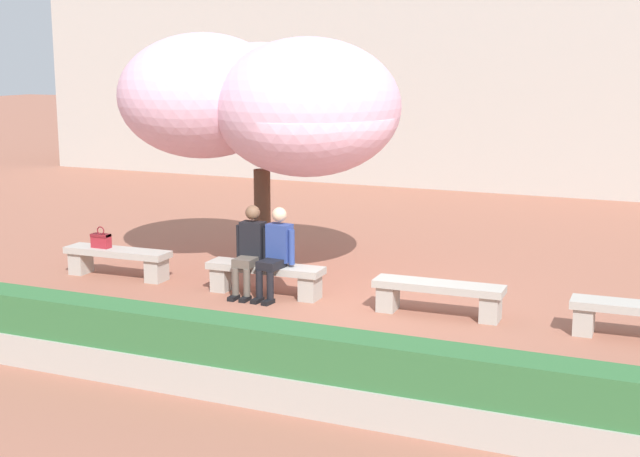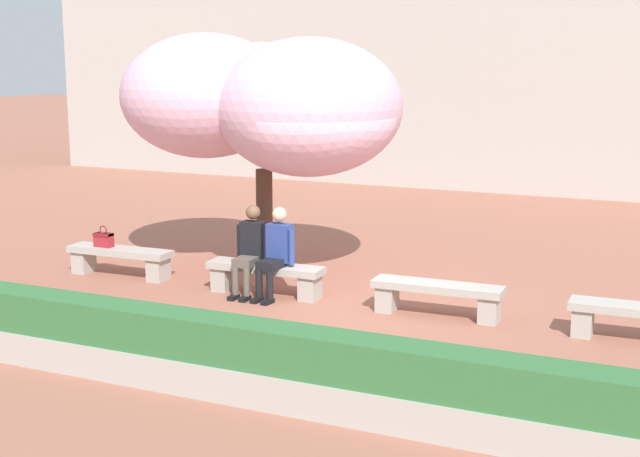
{
  "view_description": "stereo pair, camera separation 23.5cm",
  "coord_description": "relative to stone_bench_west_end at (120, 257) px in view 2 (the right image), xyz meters",
  "views": [
    {
      "loc": [
        4.44,
        -11.04,
        3.41
      ],
      "look_at": [
        -0.51,
        0.2,
        1.0
      ],
      "focal_mm": 50.0,
      "sensor_mm": 36.0,
      "label": 1
    },
    {
      "loc": [
        4.65,
        -10.95,
        3.41
      ],
      "look_at": [
        -0.51,
        0.2,
        1.0
      ],
      "focal_mm": 50.0,
      "sensor_mm": 36.0,
      "label": 2
    }
  ],
  "objects": [
    {
      "name": "ground_plane",
      "position": [
        3.86,
        0.0,
        -0.3
      ],
      "size": [
        100.0,
        100.0,
        0.0
      ],
      "primitive_type": "plane",
      "color": "#9E604C"
    },
    {
      "name": "building_facade",
      "position": [
        3.86,
        12.81,
        3.61
      ],
      "size": [
        28.0,
        4.0,
        7.83
      ],
      "primitive_type": "cube",
      "color": "#B7B2A8",
      "rests_on": "ground"
    },
    {
      "name": "stone_bench_west_end",
      "position": [
        0.0,
        0.0,
        0.0
      ],
      "size": [
        1.75,
        0.48,
        0.45
      ],
      "color": "#ADA89E",
      "rests_on": "ground"
    },
    {
      "name": "stone_bench_near_west",
      "position": [
        2.57,
        0.0,
        0.0
      ],
      "size": [
        1.75,
        0.48,
        0.45
      ],
      "color": "#ADA89E",
      "rests_on": "ground"
    },
    {
      "name": "stone_bench_center",
      "position": [
        5.14,
        0.0,
        0.0
      ],
      "size": [
        1.75,
        0.48,
        0.45
      ],
      "color": "#ADA89E",
      "rests_on": "ground"
    },
    {
      "name": "person_seated_left",
      "position": [
        2.36,
        -0.05,
        0.4
      ],
      "size": [
        0.51,
        0.69,
        1.29
      ],
      "color": "black",
      "rests_on": "ground"
    },
    {
      "name": "person_seated_right",
      "position": [
        2.78,
        -0.05,
        0.4
      ],
      "size": [
        0.51,
        0.71,
        1.29
      ],
      "color": "black",
      "rests_on": "ground"
    },
    {
      "name": "handbag",
      "position": [
        -0.28,
        -0.03,
        0.28
      ],
      "size": [
        0.3,
        0.15,
        0.34
      ],
      "color": "#A3232D",
      "rests_on": "stone_bench_west_end"
    },
    {
      "name": "cherry_tree_main",
      "position": [
        1.89,
        1.22,
        2.4
      ],
      "size": [
        4.44,
        3.05,
        3.75
      ],
      "color": "#513828",
      "rests_on": "ground"
    },
    {
      "name": "planter_hedge_foreground",
      "position": [
        3.86,
        -3.56,
        0.09
      ],
      "size": [
        12.58,
        0.5,
        0.8
      ],
      "color": "#ADA89E",
      "rests_on": "ground"
    }
  ]
}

